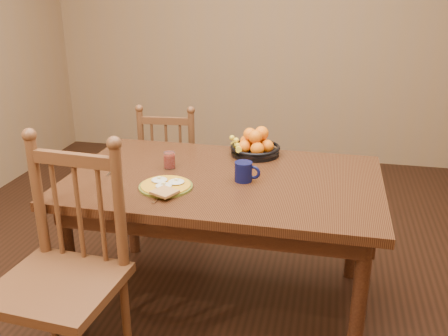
% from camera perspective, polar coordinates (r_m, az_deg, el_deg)
% --- Properties ---
extents(room, '(4.52, 5.02, 2.72)m').
position_cam_1_polar(room, '(2.41, -0.00, 12.29)').
color(room, black).
rests_on(room, ground).
extents(dining_table, '(1.60, 1.00, 0.75)m').
position_cam_1_polar(dining_table, '(2.61, -0.00, -2.77)').
color(dining_table, black).
rests_on(dining_table, ground).
extents(chair_far, '(0.45, 0.43, 0.92)m').
position_cam_1_polar(chair_far, '(3.53, -5.93, -0.21)').
color(chair_far, '#543419').
rests_on(chair_far, ground).
extents(chair_near, '(0.53, 0.51, 1.09)m').
position_cam_1_polar(chair_near, '(2.27, -17.93, -11.62)').
color(chair_near, '#543419').
rests_on(chair_near, ground).
extents(breakfast_plate, '(0.26, 0.30, 0.04)m').
position_cam_1_polar(breakfast_plate, '(2.45, -6.67, -2.04)').
color(breakfast_plate, '#59601E').
rests_on(breakfast_plate, dining_table).
extents(fork, '(0.04, 0.18, 0.00)m').
position_cam_1_polar(fork, '(2.37, -7.06, -3.05)').
color(fork, silver).
rests_on(fork, dining_table).
extents(spoon, '(0.04, 0.16, 0.01)m').
position_cam_1_polar(spoon, '(2.74, -12.61, -0.05)').
color(spoon, silver).
rests_on(spoon, dining_table).
extents(coffee_mug, '(0.13, 0.09, 0.10)m').
position_cam_1_polar(coffee_mug, '(2.51, 2.34, -0.39)').
color(coffee_mug, '#090C33').
rests_on(coffee_mug, dining_table).
extents(juice_glass, '(0.06, 0.06, 0.09)m').
position_cam_1_polar(juice_glass, '(2.70, -6.26, 0.84)').
color(juice_glass, silver).
rests_on(juice_glass, dining_table).
extents(fruit_bowl, '(0.32, 0.29, 0.17)m').
position_cam_1_polar(fruit_bowl, '(2.89, 3.49, 2.59)').
color(fruit_bowl, black).
rests_on(fruit_bowl, dining_table).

